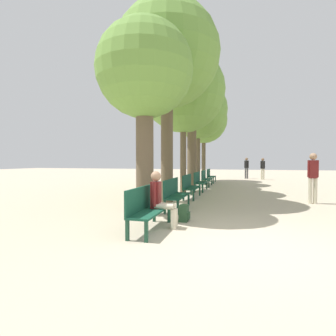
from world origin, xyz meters
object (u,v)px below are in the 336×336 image
bench_row_4 (205,177)px  pedestrian_far (313,175)px  tree_row_0 (145,72)px  pedestrian_mid (247,167)px  bench_row_2 (190,185)px  bench_row_3 (199,180)px  bench_row_0 (146,206)px  backpack (184,213)px  tree_row_1 (167,56)px  pedestrian_near (263,167)px  tree_row_4 (198,110)px  bench_row_1 (175,192)px  tree_row_3 (192,107)px  bench_row_5 (210,175)px  person_seated (161,198)px  tree_row_2 (183,91)px  tree_row_5 (204,120)px

bench_row_4 → pedestrian_far: pedestrian_far is taller
tree_row_0 → pedestrian_mid: (3.05, 15.66, -2.85)m
bench_row_2 → bench_row_3: (0.00, 2.49, 0.00)m
bench_row_0 → backpack: bench_row_0 is taller
tree_row_1 → tree_row_0: bearing=-90.0°
pedestrian_near → pedestrian_mid: (-1.18, 0.92, 0.02)m
tree_row_1 → tree_row_4: size_ratio=1.10×
bench_row_1 → tree_row_0: 3.51m
tree_row_3 → backpack: (1.20, -7.79, -4.15)m
bench_row_1 → tree_row_4: 9.43m
bench_row_4 → bench_row_5: 2.49m
bench_row_5 → tree_row_4: bearing=-112.3°
bench_row_2 → person_seated: (0.23, -4.70, 0.14)m
tree_row_3 → person_seated: (0.83, -8.52, -3.69)m
tree_row_2 → pedestrian_mid: size_ratio=3.78×
bench_row_4 → tree_row_2: tree_row_2 is taller
backpack → pedestrian_far: bearing=45.1°
bench_row_1 → pedestrian_near: bearing=75.3°
bench_row_2 → tree_row_2: (-0.60, 1.60, 4.11)m
bench_row_0 → tree_row_5: tree_row_5 is taller
tree_row_2 → tree_row_3: tree_row_2 is taller
person_seated → pedestrian_near: pedestrian_near is taller
bench_row_4 → tree_row_0: tree_row_0 is taller
pedestrian_near → bench_row_2: bearing=-107.8°
bench_row_0 → tree_row_2: (-0.60, 6.57, 4.11)m
tree_row_5 → pedestrian_far: (4.90, -8.91, -3.38)m
tree_row_5 → tree_row_0: bearing=-90.0°
bench_row_3 → person_seated: bearing=-88.1°
tree_row_0 → person_seated: size_ratio=4.25×
tree_row_2 → tree_row_3: (0.00, 2.22, -0.28)m
bench_row_4 → backpack: (0.60, -8.95, -0.32)m
tree_row_5 → backpack: size_ratio=15.30×
backpack → pedestrian_far: pedestrian_far is taller
tree_row_1 → backpack: size_ratio=17.84×
bench_row_3 → tree_row_0: 6.83m
bench_row_5 → pedestrian_mid: bearing=62.7°
backpack → pedestrian_mid: size_ratio=0.23×
tree_row_5 → backpack: (1.20, -12.63, -4.17)m
tree_row_4 → pedestrian_mid: tree_row_4 is taller
backpack → pedestrian_near: (3.02, 15.28, 0.77)m
bench_row_3 → backpack: bench_row_3 is taller
bench_row_0 → bench_row_4: bearing=90.0°
tree_row_1 → person_seated: bearing=-76.7°
pedestrian_mid → pedestrian_far: same height
tree_row_2 → pedestrian_near: 11.20m
bench_row_1 → bench_row_0: bearing=-90.0°
bench_row_1 → tree_row_0: (-0.60, -0.96, 3.32)m
tree_row_1 → person_seated: 5.76m
bench_row_3 → pedestrian_mid: bearing=75.9°
backpack → pedestrian_near: pedestrian_near is taller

